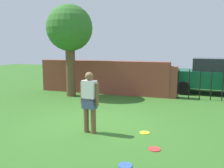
{
  "coord_description": "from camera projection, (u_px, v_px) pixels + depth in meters",
  "views": [
    {
      "loc": [
        2.75,
        -6.47,
        2.26
      ],
      "look_at": [
        0.09,
        1.3,
        1.0
      ],
      "focal_mm": 38.97,
      "sensor_mm": 36.0,
      "label": 1
    }
  ],
  "objects": [
    {
      "name": "ground_plane",
      "position": [
        95.0,
        123.0,
        7.27
      ],
      "size": [
        40.0,
        40.0,
        0.0
      ],
      "primitive_type": "plane",
      "color": "#336623"
    },
    {
      "name": "brick_wall",
      "position": [
        102.0,
        77.0,
        11.84
      ],
      "size": [
        6.46,
        0.5,
        1.59
      ],
      "primitive_type": "cube",
      "color": "brown",
      "rests_on": "ground"
    },
    {
      "name": "tree",
      "position": [
        70.0,
        30.0,
        10.86
      ],
      "size": [
        2.07,
        2.07,
        4.13
      ],
      "color": "brown",
      "rests_on": "ground"
    },
    {
      "name": "person",
      "position": [
        89.0,
        100.0,
        6.34
      ],
      "size": [
        0.54,
        0.26,
        1.62
      ],
      "rotation": [
        0.0,
        0.0,
        3.02
      ],
      "color": "brown",
      "rests_on": "ground"
    },
    {
      "name": "fence_gate",
      "position": [
        206.0,
        84.0,
        10.34
      ],
      "size": [
        3.22,
        0.44,
        1.4
      ],
      "color": "brown",
      "rests_on": "ground"
    },
    {
      "name": "car",
      "position": [
        215.0,
        76.0,
        11.7
      ],
      "size": [
        4.3,
        2.12,
        1.72
      ],
      "rotation": [
        0.0,
        0.0,
        3.08
      ],
      "color": "#0C4C2D",
      "rests_on": "ground"
    },
    {
      "name": "frisbee_red",
      "position": [
        154.0,
        149.0,
        5.4
      ],
      "size": [
        0.27,
        0.27,
        0.02
      ],
      "primitive_type": "cylinder",
      "color": "red",
      "rests_on": "ground"
    },
    {
      "name": "frisbee_yellow",
      "position": [
        145.0,
        133.0,
        6.43
      ],
      "size": [
        0.27,
        0.27,
        0.02
      ],
      "primitive_type": "cylinder",
      "color": "yellow",
      "rests_on": "ground"
    },
    {
      "name": "frisbee_blue",
      "position": [
        125.0,
        166.0,
        4.65
      ],
      "size": [
        0.27,
        0.27,
        0.02
      ],
      "primitive_type": "cylinder",
      "color": "blue",
      "rests_on": "ground"
    }
  ]
}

